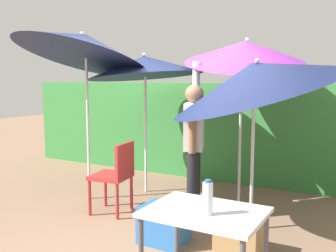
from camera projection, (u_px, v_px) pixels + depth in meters
name	position (u px, v px, depth m)	size (l,w,h in m)	color
ground_plane	(155.00, 221.00, 4.53)	(24.00, 24.00, 0.00)	#937056
hedge_row	(229.00, 131.00, 6.50)	(8.00, 0.70, 1.60)	#38843D
umbrella_rainbow	(256.00, 78.00, 4.04)	(2.00, 1.93, 2.22)	silver
umbrella_orange	(84.00, 46.00, 5.18)	(1.90, 1.85, 2.60)	silver
umbrella_yellow	(145.00, 66.00, 5.51)	(1.70, 1.68, 2.07)	silver
umbrella_navy	(244.00, 52.00, 4.98)	(1.61, 1.58, 2.39)	silver
person_vendor	(194.00, 140.00, 4.63)	(0.33, 0.55, 1.88)	black
chair_plastic	(116.00, 173.00, 4.76)	(0.50, 0.50, 0.89)	#B72D2D
cooler_box	(164.00, 224.00, 3.94)	(0.45, 0.38, 0.38)	#2D6BB7
crate_cardboard	(240.00, 238.00, 3.64)	(0.41, 0.37, 0.33)	#9E7A4C
folding_table	(205.00, 223.00, 2.67)	(0.80, 0.60, 0.76)	#4C4C51
bottle_water	(208.00, 198.00, 2.56)	(0.07, 0.07, 0.24)	silver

